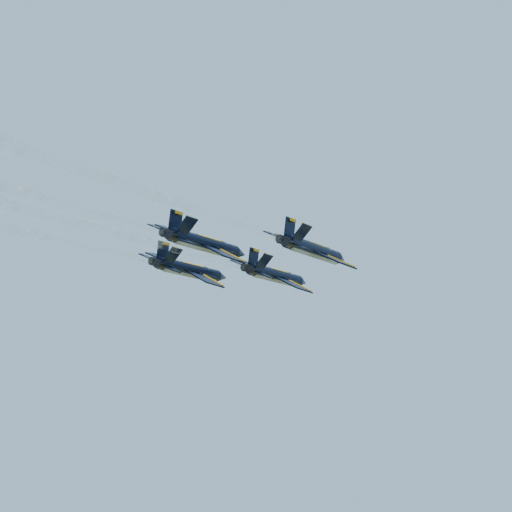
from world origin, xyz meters
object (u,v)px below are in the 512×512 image
Objects in this scene: jet_lead at (277,276)px; jet_right at (314,251)px; jet_left at (190,270)px; jet_slot at (206,245)px.

jet_lead and jet_right have the same top height.
jet_left is at bearing 178.78° from jet_right.
jet_lead is 19.86m from jet_slot.
jet_left and jet_slot have the same top height.
jet_slot is at bearing -138.06° from jet_right.
jet_lead is at bearing 90.90° from jet_slot.
jet_left is 1.00× the size of jet_slot.
jet_right is at bearing -1.22° from jet_left.
jet_lead is 1.00× the size of jet_right.
jet_lead is at bearing 138.66° from jet_right.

